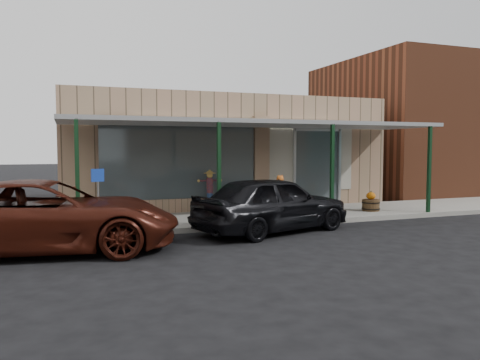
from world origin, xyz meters
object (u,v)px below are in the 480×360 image
object	(u,v)px
barrel_scarecrow	(210,198)
barrel_pumpkin	(371,204)
parked_sedan	(273,204)
handicap_sign	(98,191)
car_maroon	(47,216)

from	to	relation	value
barrel_scarecrow	barrel_pumpkin	size ratio (longest dim) A/B	2.07
barrel_scarecrow	parked_sedan	bearing A→B (deg)	-100.88
handicap_sign	car_maroon	size ratio (longest dim) A/B	0.28
barrel_scarecrow	car_maroon	size ratio (longest dim) A/B	0.25
car_maroon	parked_sedan	bearing A→B (deg)	-76.70
barrel_pumpkin	car_maroon	world-z (taller)	car_maroon
parked_sedan	car_maroon	bearing A→B (deg)	77.68
car_maroon	barrel_pumpkin	bearing A→B (deg)	-69.15
barrel_scarecrow	handicap_sign	xyz separation A→B (m)	(-3.70, -2.30, 0.55)
handicap_sign	parked_sedan	distance (m)	4.61
barrel_pumpkin	parked_sedan	world-z (taller)	parked_sedan
parked_sedan	car_maroon	distance (m)	5.67
barrel_scarecrow	car_maroon	xyz separation A→B (m)	(-4.88, -3.79, 0.17)
parked_sedan	car_maroon	size ratio (longest dim) A/B	0.85
barrel_scarecrow	handicap_sign	world-z (taller)	handicap_sign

